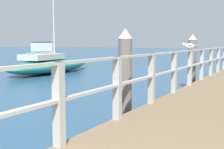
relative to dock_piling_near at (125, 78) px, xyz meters
name	(u,v)px	position (x,y,z in m)	size (l,w,h in m)	color
pier_railing	(202,61)	(0.38, 5.14, 0.07)	(0.12, 18.63, 1.08)	#B2ADA3
dock_piling_near	(125,78)	(0.00, 0.00, 0.00)	(0.29, 0.29, 2.01)	#6B6056
dock_piling_far	(192,62)	(0.00, 5.25, 0.00)	(0.29, 0.29, 2.01)	#6B6056
seagull_foreground	(189,46)	(0.37, 3.47, 0.62)	(0.46, 0.25, 0.21)	white
boat_1	(51,65)	(-8.66, 7.66, -0.56)	(3.05, 7.11, 8.62)	#197266
boat_2	(39,52)	(-21.81, 20.80, -0.43)	(3.22, 5.77, 1.76)	#197266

